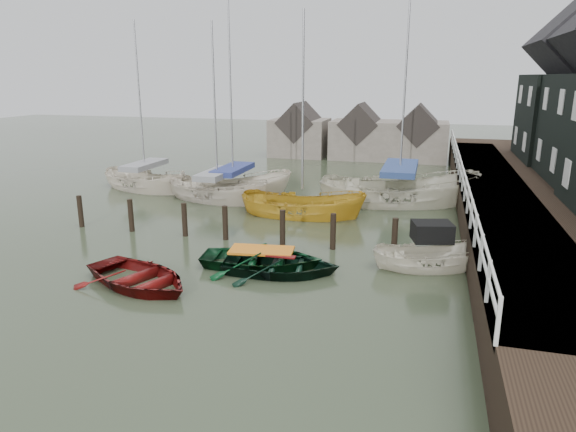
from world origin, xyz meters
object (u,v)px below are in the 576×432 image
(rowboat_green, at_px, (262,267))
(sailboat_c, at_px, (302,215))
(rowboat_red, at_px, (140,286))
(sailboat_e, at_px, (146,188))
(rowboat_dkgreen, at_px, (281,273))
(sailboat_d, at_px, (398,202))
(sailboat_a, at_px, (218,199))
(sailboat_b, at_px, (234,195))
(motorboat, at_px, (430,265))

(rowboat_green, xyz_separation_m, sailboat_c, (-0.33, 7.03, 0.01))
(rowboat_red, relative_size, sailboat_e, 0.39)
(rowboat_dkgreen, distance_m, sailboat_d, 11.49)
(rowboat_green, bearing_deg, sailboat_a, 23.99)
(rowboat_green, xyz_separation_m, sailboat_b, (-4.97, 9.95, 0.07))
(motorboat, bearing_deg, rowboat_red, 100.00)
(sailboat_a, height_order, sailboat_b, sailboat_b)
(rowboat_red, bearing_deg, motorboat, -42.46)
(rowboat_green, distance_m, sailboat_e, 14.68)
(sailboat_a, height_order, sailboat_c, sailboat_c)
(sailboat_d, bearing_deg, sailboat_b, 81.93)
(motorboat, height_order, sailboat_c, sailboat_c)
(rowboat_dkgreen, distance_m, sailboat_b, 11.84)
(sailboat_d, bearing_deg, rowboat_red, 139.13)
(sailboat_b, relative_size, sailboat_c, 1.18)
(sailboat_b, height_order, sailboat_e, sailboat_b)
(motorboat, relative_size, sailboat_d, 0.34)
(rowboat_red, xyz_separation_m, sailboat_e, (-7.35, 12.83, 0.06))
(sailboat_e, bearing_deg, sailboat_b, -74.24)
(sailboat_a, distance_m, sailboat_e, 5.32)
(motorboat, height_order, sailboat_e, sailboat_e)
(sailboat_e, bearing_deg, rowboat_green, -115.59)
(rowboat_red, xyz_separation_m, sailboat_d, (7.11, 13.28, 0.06))
(sailboat_c, bearing_deg, rowboat_red, 163.34)
(rowboat_green, height_order, sailboat_c, sailboat_c)
(sailboat_a, height_order, sailboat_e, sailboat_e)
(motorboat, distance_m, sailboat_b, 13.57)
(rowboat_red, distance_m, sailboat_e, 14.78)
(rowboat_red, height_order, sailboat_c, sailboat_c)
(rowboat_green, distance_m, rowboat_dkgreen, 0.89)
(rowboat_red, relative_size, rowboat_dkgreen, 1.06)
(rowboat_dkgreen, xyz_separation_m, sailboat_e, (-11.35, 10.60, 0.06))
(sailboat_d, bearing_deg, rowboat_green, 147.16)
(rowboat_red, bearing_deg, sailboat_c, 6.27)
(sailboat_a, distance_m, sailboat_d, 9.51)
(rowboat_red, height_order, motorboat, motorboat)
(rowboat_green, height_order, sailboat_d, sailboat_d)
(sailboat_e, bearing_deg, rowboat_dkgreen, -114.57)
(sailboat_c, bearing_deg, rowboat_green, -177.40)
(rowboat_dkgreen, bearing_deg, sailboat_a, 25.93)
(sailboat_b, bearing_deg, sailboat_a, 133.63)
(sailboat_a, height_order, sailboat_d, sailboat_d)
(sailboat_b, xyz_separation_m, sailboat_e, (-5.58, 0.27, -0.00))
(rowboat_green, xyz_separation_m, sailboat_a, (-5.41, 8.83, 0.06))
(sailboat_a, xyz_separation_m, sailboat_d, (9.33, 1.84, -0.00))
(rowboat_green, xyz_separation_m, rowboat_dkgreen, (0.80, -0.39, 0.00))
(rowboat_red, relative_size, rowboat_green, 0.99)
(sailboat_b, distance_m, sailboat_d, 8.91)
(sailboat_d, xyz_separation_m, sailboat_e, (-14.46, -0.45, 0.01))
(rowboat_green, bearing_deg, sailboat_b, 19.02)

